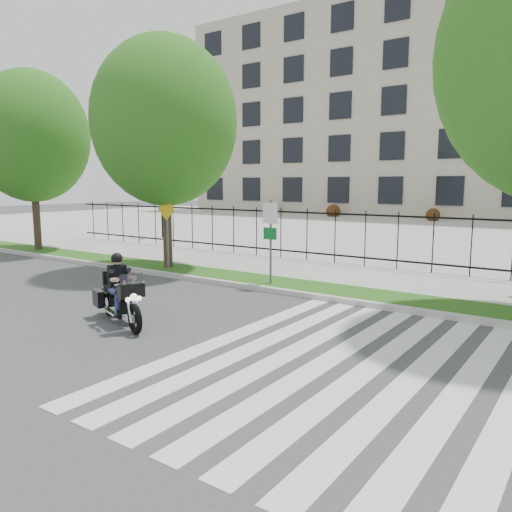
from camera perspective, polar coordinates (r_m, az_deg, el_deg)
The scene contains 14 objects.
ground at distance 11.72m, azimuth -11.75°, elevation -7.32°, with size 120.00×120.00×0.00m, color #3C3C3F.
curb at distance 14.70m, azimuth 0.02°, elevation -3.65°, with size 60.00×0.20×0.15m, color #B0ADA6.
grass_verge at distance 15.39m, azimuth 1.85°, elevation -3.11°, with size 60.00×1.50×0.15m, color #194B12.
sidewalk at distance 17.49m, azimuth 6.38°, elevation -1.77°, with size 60.00×3.50×0.15m, color #AFADA4.
plaza at distance 33.82m, azimuth 20.98°, elevation 2.56°, with size 80.00×34.00×0.10m, color #AFADA4.
crosswalk_stripes at distance 8.96m, azimuth 10.32°, elevation -12.19°, with size 5.70×8.00×0.01m, color silver, non-canonical shape.
iron_fence at distance 18.88m, azimuth 9.02°, elevation 2.22°, with size 30.00×0.06×2.00m, color black, non-canonical shape.
office_building at distance 53.64m, azimuth 27.09°, elevation 14.77°, with size 60.00×21.90×20.15m.
lamp_post_left at distance 28.26m, azimuth -10.74°, elevation 8.35°, with size 1.06×0.70×4.25m.
street_tree_0 at distance 24.61m, azimuth -24.28°, elevation 12.34°, with size 5.00×5.00×7.89m.
street_tree_1 at distance 18.07m, azimuth -10.41°, elevation 14.85°, with size 5.04×5.04×7.98m.
sign_pole_regulatory at distance 14.75m, azimuth 1.65°, elevation 2.93°, with size 0.50×0.09×2.50m.
sign_pole_warning at distance 17.49m, azimuth -10.15°, elevation 3.66°, with size 0.78×0.09×2.49m.
motorcycle_rider at distance 11.53m, azimuth -15.25°, elevation -4.43°, with size 2.36×1.27×1.92m.
Camera 1 is at (8.32, -7.63, 3.13)m, focal length 35.00 mm.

